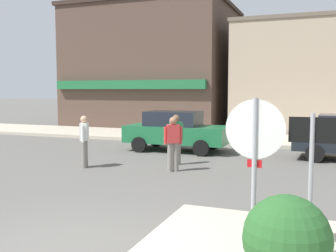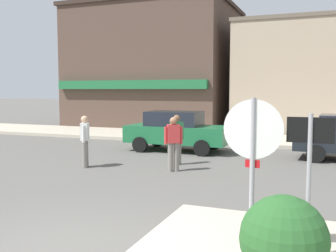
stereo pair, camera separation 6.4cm
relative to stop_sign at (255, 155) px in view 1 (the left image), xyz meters
The scene contains 9 objects.
kerb_far 13.39m from the stop_sign, 101.51° to the left, with size 80.00×4.00×0.15m, color #B7AD99.
stop_sign is the anchor object (origin of this frame).
one_way_sign 0.76m from the stop_sign, ahead, with size 0.60×0.06×2.10m.
parked_car_nearest 10.08m from the stop_sign, 116.21° to the left, with size 4.00×1.88×1.56m.
pedestrian_crossing_near 7.23m from the stop_sign, 118.67° to the left, with size 0.39×0.50×1.61m.
pedestrian_crossing_far 7.73m from the stop_sign, 140.63° to the left, with size 0.34×0.54×1.61m.
pedestrian_kerb_side 6.23m from the stop_sign, 120.91° to the left, with size 0.52×0.37×1.61m.
building_corner_shop 21.48m from the stop_sign, 116.70° to the left, with size 10.23×8.55×7.80m.
building_storefront_left_near 18.61m from the stop_sign, 90.88° to the left, with size 7.20×6.34×6.20m.
Camera 1 is at (3.48, -4.64, 2.41)m, focal length 42.00 mm.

